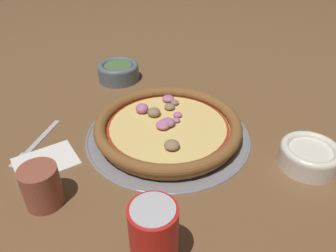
{
  "coord_description": "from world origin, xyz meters",
  "views": [
    {
      "loc": [
        0.37,
        0.47,
        0.44
      ],
      "look_at": [
        0.0,
        0.0,
        0.02
      ],
      "focal_mm": 35.0,
      "sensor_mm": 36.0,
      "label": 1
    }
  ],
  "objects_px": {
    "drinking_cup": "(42,186)",
    "fork": "(34,145)",
    "bowl_near": "(309,155)",
    "napkin": "(46,161)",
    "beverage_can": "(154,240)",
    "pizza": "(168,126)",
    "pizza_tray": "(168,134)",
    "bowl_far": "(118,71)"
  },
  "relations": [
    {
      "from": "bowl_far",
      "to": "fork",
      "type": "relative_size",
      "value": 0.81
    },
    {
      "from": "beverage_can",
      "to": "fork",
      "type": "bearing_deg",
      "value": -84.53
    },
    {
      "from": "pizza_tray",
      "to": "napkin",
      "type": "distance_m",
      "value": 0.26
    },
    {
      "from": "bowl_near",
      "to": "napkin",
      "type": "relative_size",
      "value": 0.91
    },
    {
      "from": "pizza_tray",
      "to": "bowl_far",
      "type": "xyz_separation_m",
      "value": [
        -0.06,
        -0.31,
        0.02
      ]
    },
    {
      "from": "fork",
      "to": "beverage_can",
      "type": "bearing_deg",
      "value": 57.61
    },
    {
      "from": "pizza",
      "to": "pizza_tray",
      "type": "bearing_deg",
      "value": 84.78
    },
    {
      "from": "bowl_near",
      "to": "bowl_far",
      "type": "relative_size",
      "value": 0.98
    },
    {
      "from": "pizza_tray",
      "to": "fork",
      "type": "bearing_deg",
      "value": -30.58
    },
    {
      "from": "pizza_tray",
      "to": "bowl_far",
      "type": "distance_m",
      "value": 0.31
    },
    {
      "from": "bowl_near",
      "to": "beverage_can",
      "type": "xyz_separation_m",
      "value": [
        0.37,
        -0.01,
        0.04
      ]
    },
    {
      "from": "pizza_tray",
      "to": "beverage_can",
      "type": "xyz_separation_m",
      "value": [
        0.21,
        0.24,
        0.06
      ]
    },
    {
      "from": "pizza",
      "to": "bowl_far",
      "type": "distance_m",
      "value": 0.31
    },
    {
      "from": "drinking_cup",
      "to": "fork",
      "type": "bearing_deg",
      "value": -103.15
    },
    {
      "from": "bowl_far",
      "to": "drinking_cup",
      "type": "relative_size",
      "value": 1.54
    },
    {
      "from": "bowl_near",
      "to": "fork",
      "type": "height_order",
      "value": "bowl_near"
    },
    {
      "from": "drinking_cup",
      "to": "fork",
      "type": "xyz_separation_m",
      "value": [
        -0.04,
        -0.17,
        -0.04
      ]
    },
    {
      "from": "napkin",
      "to": "bowl_near",
      "type": "bearing_deg",
      "value": 141.26
    },
    {
      "from": "bowl_near",
      "to": "drinking_cup",
      "type": "xyz_separation_m",
      "value": [
        0.45,
        -0.22,
        0.01
      ]
    },
    {
      "from": "napkin",
      "to": "beverage_can",
      "type": "xyz_separation_m",
      "value": [
        -0.04,
        0.32,
        0.06
      ]
    },
    {
      "from": "bowl_far",
      "to": "napkin",
      "type": "bearing_deg",
      "value": 36.61
    },
    {
      "from": "pizza",
      "to": "bowl_near",
      "type": "xyz_separation_m",
      "value": [
        -0.16,
        0.25,
        0.0
      ]
    },
    {
      "from": "bowl_near",
      "to": "bowl_far",
      "type": "distance_m",
      "value": 0.57
    },
    {
      "from": "bowl_near",
      "to": "drinking_cup",
      "type": "height_order",
      "value": "drinking_cup"
    },
    {
      "from": "napkin",
      "to": "fork",
      "type": "relative_size",
      "value": 0.87
    },
    {
      "from": "pizza",
      "to": "napkin",
      "type": "height_order",
      "value": "pizza"
    },
    {
      "from": "pizza",
      "to": "beverage_can",
      "type": "bearing_deg",
      "value": 48.74
    },
    {
      "from": "bowl_near",
      "to": "drinking_cup",
      "type": "bearing_deg",
      "value": -26.65
    },
    {
      "from": "pizza_tray",
      "to": "drinking_cup",
      "type": "bearing_deg",
      "value": 4.89
    },
    {
      "from": "pizza_tray",
      "to": "pizza",
      "type": "bearing_deg",
      "value": -95.22
    },
    {
      "from": "pizza_tray",
      "to": "pizza",
      "type": "distance_m",
      "value": 0.02
    },
    {
      "from": "bowl_far",
      "to": "fork",
      "type": "bearing_deg",
      "value": 27.49
    },
    {
      "from": "drinking_cup",
      "to": "napkin",
      "type": "bearing_deg",
      "value": -110.68
    },
    {
      "from": "drinking_cup",
      "to": "napkin",
      "type": "xyz_separation_m",
      "value": [
        -0.04,
        -0.1,
        -0.03
      ]
    },
    {
      "from": "napkin",
      "to": "fork",
      "type": "bearing_deg",
      "value": -91.17
    },
    {
      "from": "bowl_near",
      "to": "pizza_tray",
      "type": "bearing_deg",
      "value": -57.87
    },
    {
      "from": "pizza",
      "to": "drinking_cup",
      "type": "relative_size",
      "value": 4.27
    },
    {
      "from": "bowl_far",
      "to": "fork",
      "type": "xyz_separation_m",
      "value": [
        0.31,
        0.16,
        -0.03
      ]
    },
    {
      "from": "fork",
      "to": "drinking_cup",
      "type": "bearing_deg",
      "value": 38.99
    },
    {
      "from": "pizza_tray",
      "to": "fork",
      "type": "height_order",
      "value": "pizza_tray"
    },
    {
      "from": "napkin",
      "to": "pizza",
      "type": "bearing_deg",
      "value": 162.87
    },
    {
      "from": "bowl_far",
      "to": "napkin",
      "type": "relative_size",
      "value": 0.93
    }
  ]
}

